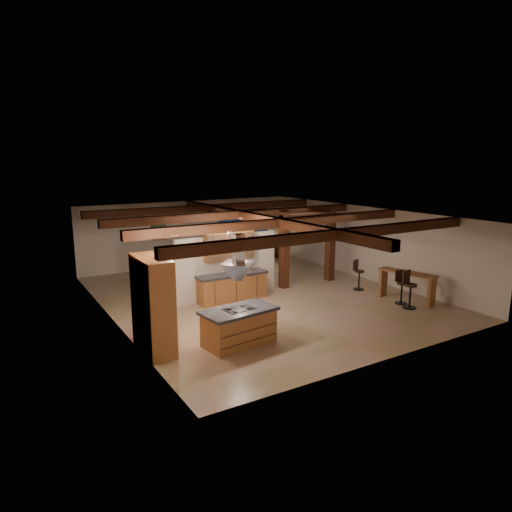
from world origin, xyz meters
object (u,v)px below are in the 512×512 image
Objects in this scene: kitchen_island at (239,326)px; sofa at (251,255)px; bar_counter at (407,281)px; dining_table at (239,270)px.

sofa is at bearing 57.65° from kitchen_island.
kitchen_island is at bearing -177.50° from bar_counter.
kitchen_island is at bearing 68.01° from sofa.
dining_table is at bearing 61.07° from kitchen_island.
kitchen_island is 6.65m from bar_counter.
dining_table reaches higher than sofa.
bar_counter reaches higher than sofa.
dining_table is at bearing 60.47° from sofa.
sofa is at bearing 44.89° from dining_table.
kitchen_island is at bearing -124.15° from dining_table.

